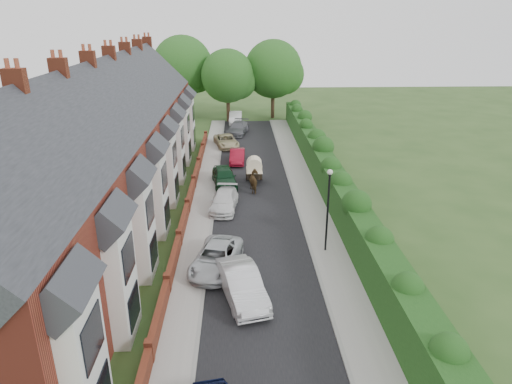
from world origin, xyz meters
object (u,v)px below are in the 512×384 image
car_white (224,201)px  car_beige (226,141)px  car_silver_a (242,284)px  car_black (236,119)px  car_grey (238,128)px  car_green (224,177)px  horse_cart (254,168)px  lamppost (328,200)px  car_red (237,156)px  horse (255,182)px  car_silver_b (216,258)px

car_white → car_beige: (-0.22, 16.80, -0.00)m
car_silver_a → car_beige: bearing=78.1°
car_beige → car_black: 11.25m
car_grey → car_green: bearing=-82.1°
car_beige → car_grey: 5.74m
car_beige → horse_cart: horse_cart is taller
car_black → horse_cart: bearing=-84.1°
car_green → horse_cart: (2.50, 0.66, 0.50)m
lamppost → car_black: bearing=98.9°
car_red → car_grey: 11.20m
car_green → car_grey: (1.15, 17.44, -0.05)m
horse_cart → car_black: bearing=94.0°
car_red → car_grey: (0.07, 11.20, 0.07)m
lamppost → car_beige: lamppost is taller
lamppost → horse_cart: size_ratio=1.69×
car_grey → horse: horse is taller
car_silver_a → car_red: bearing=75.8°
car_white → car_beige: 16.80m
car_green → car_black: (0.91, 23.04, -0.12)m
car_silver_b → horse_cart: (2.59, 13.93, 0.59)m
lamppost → horse_cart: bearing=107.3°
car_silver_a → car_silver_b: size_ratio=0.99×
car_silver_b → horse: 12.11m
car_beige → horse: bearing=-91.6°
lamppost → car_grey: lamppost is taller
car_silver_b → car_green: size_ratio=1.08×
car_grey → car_silver_b: bearing=-80.6°
car_green → horse: bearing=-38.2°
car_silver_b → horse_cart: 14.18m
horse → car_silver_a: bearing=74.9°
car_silver_b → horse: bearing=90.3°
car_black → car_white: bearing=-89.7°
horse → car_grey: bearing=-96.4°
car_white → car_grey: car_grey is taller
car_white → car_beige: size_ratio=0.96×
car_silver_b → horse_cart: bearing=92.1°
car_beige → horse_cart: size_ratio=1.52×
car_silver_b → car_black: bearing=101.1°
car_white → horse_cart: horse_cart is taller
car_silver_a → car_green: 16.22m
car_silver_a → car_beige: size_ratio=1.04×
car_white → horse_cart: bearing=73.1°
car_silver_a → car_black: (-0.39, 39.20, -0.14)m
car_red → car_black: 16.80m
car_silver_a → car_red: (-0.23, 22.40, -0.15)m
car_silver_b → car_green: 13.28m
car_silver_a → horse: size_ratio=2.46×
car_red → car_beige: 5.72m
horse → horse_cart: horse_cart is taller
car_grey → horse: bearing=-74.2°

